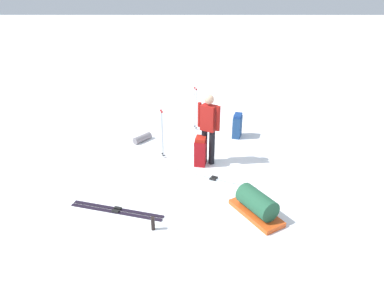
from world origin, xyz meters
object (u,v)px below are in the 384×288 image
(ski_poles_planted_near, at_px, (162,131))
(gear_sled, at_px, (257,205))
(ski_pair_near, at_px, (214,179))
(ski_pair_far, at_px, (117,210))
(backpack_large_dark, at_px, (237,126))
(ski_poles_planted_far, at_px, (195,106))
(backpack_bright, at_px, (201,151))
(sleeping_mat_rolled, at_px, (142,138))
(thermos_bottle, at_px, (153,223))
(skier_standing, at_px, (209,126))

(ski_poles_planted_near, xyz_separation_m, gear_sled, (-2.36, -1.92, -0.46))
(ski_pair_near, height_order, ski_pair_far, same)
(backpack_large_dark, xyz_separation_m, ski_poles_planted_far, (0.56, 1.16, 0.37))
(ski_pair_near, relative_size, backpack_bright, 2.54)
(ski_poles_planted_near, bearing_deg, sleeping_mat_rolled, 35.12)
(backpack_large_dark, bearing_deg, ski_poles_planted_near, 121.51)
(ski_pair_near, xyz_separation_m, gear_sled, (-1.26, -0.72, 0.21))
(thermos_bottle, bearing_deg, ski_pair_near, -34.51)
(backpack_large_dark, height_order, ski_poles_planted_far, ski_poles_planted_far)
(ski_poles_planted_near, height_order, gear_sled, ski_poles_planted_near)
(ski_poles_planted_far, relative_size, thermos_bottle, 4.83)
(skier_standing, bearing_deg, gear_sled, -158.23)
(ski_poles_planted_far, bearing_deg, backpack_bright, -177.17)
(backpack_large_dark, height_order, backpack_bright, backpack_bright)
(skier_standing, distance_m, gear_sled, 2.33)
(ski_pair_far, distance_m, ski_poles_planted_near, 2.45)
(ski_poles_planted_far, bearing_deg, ski_pair_far, 159.20)
(ski_pair_far, height_order, sleeping_mat_rolled, sleeping_mat_rolled)
(skier_standing, height_order, sleeping_mat_rolled, skier_standing)
(thermos_bottle, bearing_deg, gear_sled, -77.31)
(ski_pair_near, xyz_separation_m, backpack_bright, (0.71, 0.28, 0.33))
(backpack_bright, distance_m, gear_sled, 2.21)
(ski_pair_near, bearing_deg, backpack_large_dark, -18.59)
(backpack_large_dark, distance_m, ski_poles_planted_near, 2.34)
(ski_pair_far, bearing_deg, sleeping_mat_rolled, -1.34)
(gear_sled, height_order, thermos_bottle, gear_sled)
(skier_standing, xyz_separation_m, ski_poles_planted_near, (0.30, 1.10, -0.27))
(backpack_bright, bearing_deg, ski_pair_far, 138.73)
(gear_sled, xyz_separation_m, sleeping_mat_rolled, (3.26, 2.56, -0.13))
(ski_pair_far, bearing_deg, backpack_large_dark, -37.83)
(backpack_bright, relative_size, gear_sled, 0.59)
(ski_pair_far, distance_m, thermos_bottle, 0.93)
(backpack_large_dark, height_order, thermos_bottle, backpack_large_dark)
(ski_pair_far, relative_size, gear_sled, 1.56)
(ski_poles_planted_far, bearing_deg, ski_pair_near, -172.37)
(skier_standing, height_order, gear_sled, skier_standing)
(ski_poles_planted_far, xyz_separation_m, gear_sled, (-4.12, -1.10, -0.47))
(gear_sled, bearing_deg, sleeping_mat_rolled, 38.07)
(backpack_bright, bearing_deg, ski_poles_planted_far, 2.83)
(ski_pair_near, distance_m, ski_pair_far, 2.23)
(ski_pair_far, relative_size, thermos_bottle, 7.07)
(thermos_bottle, bearing_deg, backpack_bright, -20.21)
(ski_poles_planted_near, distance_m, sleeping_mat_rolled, 1.26)
(skier_standing, xyz_separation_m, sleeping_mat_rolled, (1.21, 1.74, -0.86))
(sleeping_mat_rolled, bearing_deg, backpack_large_dark, -83.43)
(ski_pair_far, relative_size, backpack_large_dark, 2.73)
(backpack_bright, height_order, ski_poles_planted_near, ski_poles_planted_near)
(backpack_large_dark, bearing_deg, sleeping_mat_rolled, 96.57)
(backpack_large_dark, distance_m, backpack_bright, 1.91)
(ski_pair_near, bearing_deg, gear_sled, -150.23)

